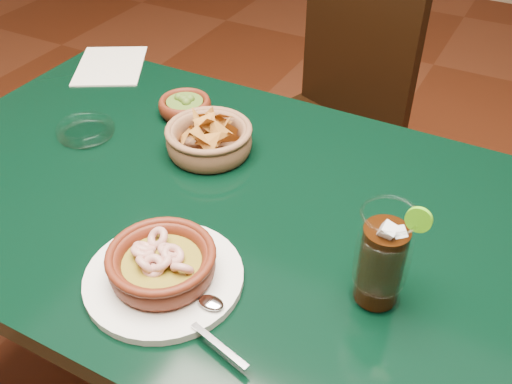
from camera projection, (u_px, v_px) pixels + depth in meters
The scene contains 8 objects.
dining_table at pixel (199, 228), 1.14m from camera, with size 1.20×0.80×0.75m.
dining_chair at pixel (324, 123), 1.72m from camera, with size 0.55×0.55×0.92m.
shrimp_plate at pixel (163, 267), 0.88m from camera, with size 0.32×0.25×0.07m.
chip_basket at pixel (209, 139), 1.16m from camera, with size 0.21×0.21×0.12m.
guacamole_ramekin at pixel (185, 106), 1.28m from camera, with size 0.14×0.14×0.05m.
cola_drink at pixel (382, 259), 0.82m from camera, with size 0.17×0.17×0.19m.
glass_ashtray at pixel (86, 130), 1.21m from camera, with size 0.13×0.13×0.03m.
paper_menu at pixel (111, 66), 1.48m from camera, with size 0.25×0.27×0.00m.
Camera 1 is at (0.50, -0.69, 1.42)m, focal length 40.00 mm.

